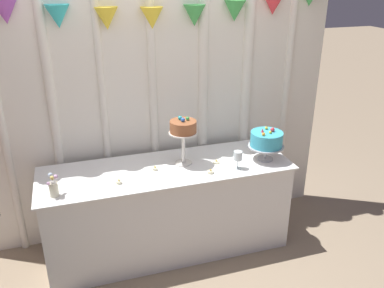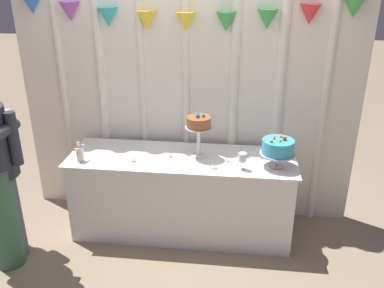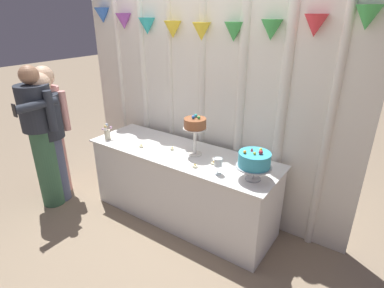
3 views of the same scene
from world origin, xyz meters
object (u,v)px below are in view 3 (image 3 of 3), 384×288
(flower_vase, at_px, (107,133))
(tealight_near_left, at_px, (172,149))
(cake_display_nearleft, at_px, (195,126))
(tealight_far_right, at_px, (214,163))
(wine_glass, at_px, (218,163))
(guest_man_pink_jacket, at_px, (41,134))
(guest_man_dark_suit, at_px, (52,124))
(cake_display_nearright, at_px, (254,161))
(tealight_near_right, at_px, (195,166))
(guest_girl_blue_dress, at_px, (48,134))
(tealight_far_left, at_px, (141,146))
(cake_table, at_px, (182,185))

(flower_vase, bearing_deg, tealight_near_left, 13.07)
(cake_display_nearleft, distance_m, tealight_far_right, 0.40)
(wine_glass, relative_size, guest_man_pink_jacket, 0.09)
(wine_glass, xyz_separation_m, flower_vase, (-1.40, -0.01, -0.03))
(tealight_far_right, distance_m, guest_man_pink_jacket, 1.91)
(wine_glass, height_order, guest_man_dark_suit, guest_man_dark_suit)
(flower_vase, distance_m, guest_man_dark_suit, 0.73)
(guest_man_dark_suit, bearing_deg, tealight_far_right, 10.46)
(guest_man_pink_jacket, bearing_deg, tealight_far_right, 18.32)
(cake_display_nearleft, bearing_deg, cake_display_nearright, -11.23)
(cake_display_nearleft, distance_m, cake_display_nearright, 0.70)
(tealight_near_right, height_order, guest_girl_blue_dress, guest_girl_blue_dress)
(tealight_near_right, bearing_deg, tealight_far_left, 176.09)
(cake_display_nearright, relative_size, guest_man_pink_jacket, 0.19)
(tealight_far_left, xyz_separation_m, tealight_near_right, (0.71, -0.05, -0.00))
(tealight_near_left, height_order, guest_man_pink_jacket, guest_man_pink_jacket)
(cake_display_nearleft, height_order, guest_man_dark_suit, guest_man_dark_suit)
(cake_table, bearing_deg, cake_display_nearright, -7.21)
(cake_table, distance_m, guest_girl_blue_dress, 1.59)
(cake_display_nearleft, height_order, guest_man_pink_jacket, guest_man_pink_jacket)
(cake_display_nearleft, relative_size, cake_display_nearright, 1.36)
(cake_display_nearleft, xyz_separation_m, guest_man_dark_suit, (-1.71, -0.44, -0.21))
(guest_man_pink_jacket, bearing_deg, flower_vase, 40.07)
(cake_table, relative_size, tealight_near_right, 39.82)
(tealight_near_left, bearing_deg, cake_table, 9.58)
(wine_glass, distance_m, tealight_near_left, 0.67)
(cake_table, relative_size, cake_display_nearleft, 4.99)
(cake_table, xyz_separation_m, wine_glass, (0.54, -0.19, 0.50))
(guest_girl_blue_dress, bearing_deg, cake_table, 21.31)
(guest_man_dark_suit, xyz_separation_m, guest_girl_blue_dress, (0.14, -0.14, -0.05))
(wine_glass, relative_size, guest_girl_blue_dress, 0.10)
(flower_vase, bearing_deg, guest_man_dark_suit, -162.85)
(cake_table, bearing_deg, tealight_near_left, -170.42)
(cake_table, height_order, tealight_near_right, tealight_near_right)
(tealight_near_right, bearing_deg, tealight_near_left, 156.13)
(tealight_near_left, distance_m, guest_girl_blue_dress, 1.43)
(cake_table, height_order, cake_display_nearleft, cake_display_nearleft)
(flower_vase, height_order, tealight_far_right, flower_vase)
(cake_table, relative_size, guest_man_dark_suit, 1.31)
(tealight_near_right, xyz_separation_m, guest_girl_blue_dress, (-1.73, -0.36, 0.04))
(tealight_near_left, bearing_deg, tealight_far_left, -156.87)
(cake_table, relative_size, guest_girl_blue_dress, 1.35)
(wine_glass, height_order, guest_girl_blue_dress, guest_girl_blue_dress)
(guest_girl_blue_dress, bearing_deg, cake_display_nearleft, 20.41)
(guest_man_dark_suit, bearing_deg, flower_vase, 17.15)
(tealight_far_right, bearing_deg, flower_vase, -173.33)
(cake_display_nearright, relative_size, tealight_near_left, 7.96)
(cake_table, distance_m, tealight_far_right, 0.57)
(guest_man_dark_suit, distance_m, guest_man_pink_jacket, 0.29)
(tealight_near_right, bearing_deg, guest_man_pink_jacket, -165.25)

